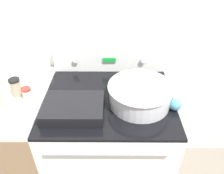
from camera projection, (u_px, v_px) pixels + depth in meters
kitchen_wall at (109, 23)px, 1.46m from camera, size 8.00×0.05×2.50m
stove_range at (109, 146)px, 1.61m from camera, size 0.79×0.72×0.92m
control_panel at (109, 59)px, 1.55m from camera, size 0.79×0.07×0.18m
side_counter at (15, 145)px, 1.61m from camera, size 0.61×0.69×0.94m
mixing_bowl at (140, 93)px, 1.25m from camera, size 0.37×0.37×0.12m
casserole_dish at (73, 108)px, 1.20m from camera, size 0.33×0.24×0.07m
ladle at (175, 103)px, 1.24m from camera, size 0.07×0.29×0.07m
spice_jar_red_cap at (27, 94)px, 1.28m from camera, size 0.06×0.06×0.08m
spice_jar_black_cap at (16, 87)px, 1.30m from camera, size 0.07×0.07×0.12m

